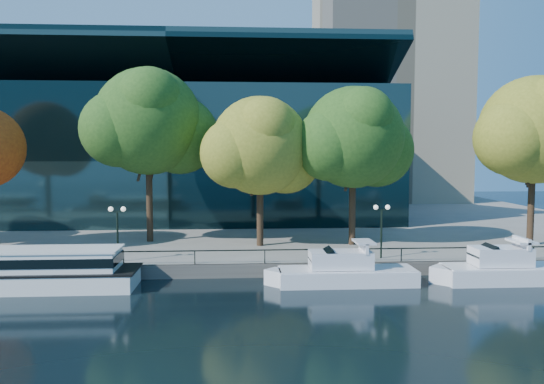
{
  "coord_description": "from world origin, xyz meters",
  "views": [
    {
      "loc": [
        3.14,
        -34.3,
        9.08
      ],
      "look_at": [
        5.82,
        8.0,
        5.76
      ],
      "focal_mm": 35.0,
      "sensor_mm": 36.0,
      "label": 1
    }
  ],
  "objects": [
    {
      "name": "promenade",
      "position": [
        0.0,
        36.38,
        0.5
      ],
      "size": [
        90.0,
        67.08,
        1.0
      ],
      "color": "slate",
      "rests_on": "ground"
    },
    {
      "name": "cruiser_near",
      "position": [
        10.06,
        0.69,
        0.93
      ],
      "size": [
        10.31,
        2.65,
        2.99
      ],
      "color": "white",
      "rests_on": "ground"
    },
    {
      "name": "lamp_1",
      "position": [
        -5.67,
        4.5,
        3.98
      ],
      "size": [
        1.26,
        0.36,
        4.03
      ],
      "color": "black",
      "rests_on": "promenade"
    },
    {
      "name": "tour_boat",
      "position": [
        -11.74,
        0.77,
        1.37
      ],
      "size": [
        16.98,
        3.79,
        3.22
      ],
      "color": "white",
      "rests_on": "ground"
    },
    {
      "name": "tree_5",
      "position": [
        28.25,
        9.09,
        10.62
      ],
      "size": [
        11.38,
        9.33,
        14.36
      ],
      "color": "black",
      "rests_on": "promenade"
    },
    {
      "name": "tree_3",
      "position": [
        5.12,
        10.29,
        9.31
      ],
      "size": [
        10.38,
        8.51,
        12.64
      ],
      "color": "black",
      "rests_on": "promenade"
    },
    {
      "name": "lamp_2",
      "position": [
        13.84,
        4.5,
        3.98
      ],
      "size": [
        1.26,
        0.36,
        4.03
      ],
      "color": "black",
      "rests_on": "promenade"
    },
    {
      "name": "convention_building",
      "position": [
        -4.0,
        31.79,
        8.51
      ],
      "size": [
        50.0,
        24.57,
        21.43
      ],
      "color": "black",
      "rests_on": "ground"
    },
    {
      "name": "cruiser_far",
      "position": [
        21.08,
        0.48,
        1.0
      ],
      "size": [
        9.65,
        2.67,
        3.15
      ],
      "color": "white",
      "rests_on": "ground"
    },
    {
      "name": "ground",
      "position": [
        0.0,
        0.0,
        0.0
      ],
      "size": [
        160.0,
        160.0,
        0.0
      ],
      "primitive_type": "plane",
      "color": "black",
      "rests_on": "ground"
    },
    {
      "name": "tree_4",
      "position": [
        13.07,
        10.33,
        10.01
      ],
      "size": [
        10.8,
        8.85,
        13.51
      ],
      "color": "black",
      "rests_on": "promenade"
    },
    {
      "name": "office_tower",
      "position": [
        28.0,
        55.0,
        33.02
      ],
      "size": [
        22.5,
        22.5,
        65.9
      ],
      "color": "tan",
      "rests_on": "ground"
    },
    {
      "name": "railing",
      "position": [
        0.0,
        3.25,
        1.94
      ],
      "size": [
        88.2,
        0.08,
        0.99
      ],
      "color": "black",
      "rests_on": "promenade"
    },
    {
      "name": "tree_2",
      "position": [
        -4.58,
        13.03,
        11.43
      ],
      "size": [
        11.75,
        9.64,
        15.34
      ],
      "color": "black",
      "rests_on": "promenade"
    }
  ]
}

